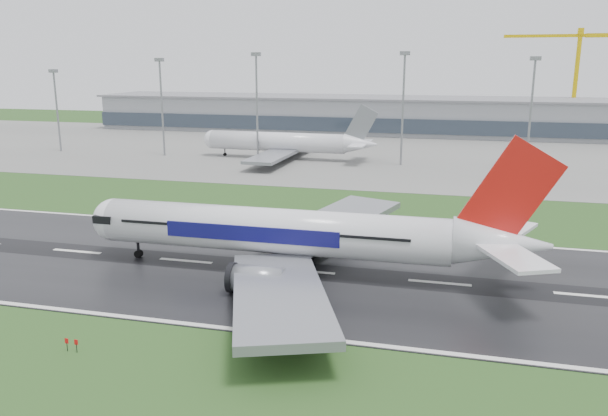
# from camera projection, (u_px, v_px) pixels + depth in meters

# --- Properties ---
(ground) EXTENTS (520.00, 520.00, 0.00)m
(ground) POSITION_uv_depth(u_px,v_px,m) (186.00, 261.00, 96.21)
(ground) COLOR #214318
(ground) RESTS_ON ground
(runway) EXTENTS (400.00, 45.00, 0.10)m
(runway) POSITION_uv_depth(u_px,v_px,m) (186.00, 261.00, 96.20)
(runway) COLOR black
(runway) RESTS_ON ground
(apron) EXTENTS (400.00, 130.00, 0.08)m
(apron) POSITION_uv_depth(u_px,v_px,m) (336.00, 151.00, 213.84)
(apron) COLOR slate
(apron) RESTS_ON ground
(terminal) EXTENTS (240.00, 36.00, 15.00)m
(terminal) POSITION_uv_depth(u_px,v_px,m) (362.00, 115.00, 268.51)
(terminal) COLOR gray
(terminal) RESTS_ON ground
(main_airliner) EXTENTS (70.67, 67.33, 20.77)m
(main_airliner) POSITION_uv_depth(u_px,v_px,m) (304.00, 205.00, 88.90)
(main_airliner) COLOR silver
(main_airliner) RESTS_ON runway
(parked_airliner) EXTENTS (61.88, 57.88, 17.58)m
(parked_airliner) POSITION_uv_depth(u_px,v_px,m) (284.00, 132.00, 194.31)
(parked_airliner) COLOR silver
(parked_airliner) RESTS_ON apron
(tower_crane) EXTENTS (45.43, 3.94, 44.74)m
(tower_crane) POSITION_uv_depth(u_px,v_px,m) (575.00, 82.00, 257.62)
(tower_crane) COLOR #DAB206
(tower_crane) RESTS_ON ground
(runway_sign) EXTENTS (2.29, 0.82, 1.04)m
(runway_sign) POSITION_uv_depth(u_px,v_px,m) (333.00, 344.00, 67.08)
(runway_sign) COLOR black
(runway_sign) RESTS_ON ground
(floodmast_0) EXTENTS (0.64, 0.64, 27.36)m
(floodmast_0) POSITION_uv_depth(u_px,v_px,m) (57.00, 113.00, 209.64)
(floodmast_0) COLOR gray
(floodmast_0) RESTS_ON ground
(floodmast_1) EXTENTS (0.64, 0.64, 31.11)m
(floodmast_1) POSITION_uv_depth(u_px,v_px,m) (162.00, 109.00, 199.57)
(floodmast_1) COLOR gray
(floodmast_1) RESTS_ON ground
(floodmast_2) EXTENTS (0.64, 0.64, 32.80)m
(floodmast_2) POSITION_uv_depth(u_px,v_px,m) (257.00, 109.00, 191.41)
(floodmast_2) COLOR gray
(floodmast_2) RESTS_ON ground
(floodmast_3) EXTENTS (0.64, 0.64, 32.95)m
(floodmast_3) POSITION_uv_depth(u_px,v_px,m) (403.00, 112.00, 180.36)
(floodmast_3) COLOR gray
(floodmast_3) RESTS_ON ground
(floodmast_4) EXTENTS (0.64, 0.64, 31.45)m
(floodmast_4) POSITION_uv_depth(u_px,v_px,m) (530.00, 117.00, 171.86)
(floodmast_4) COLOR gray
(floodmast_4) RESTS_ON ground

